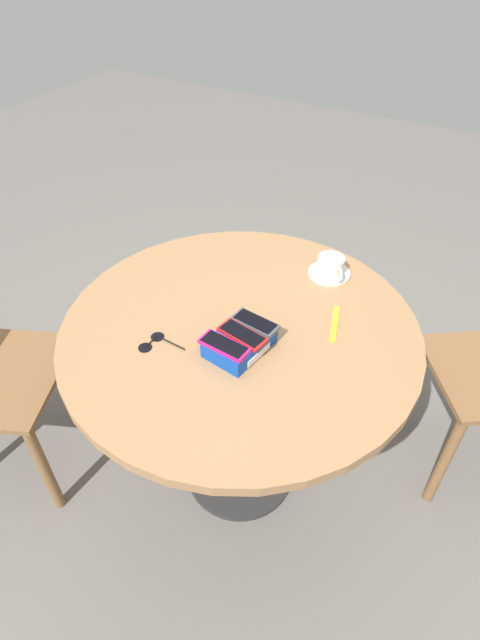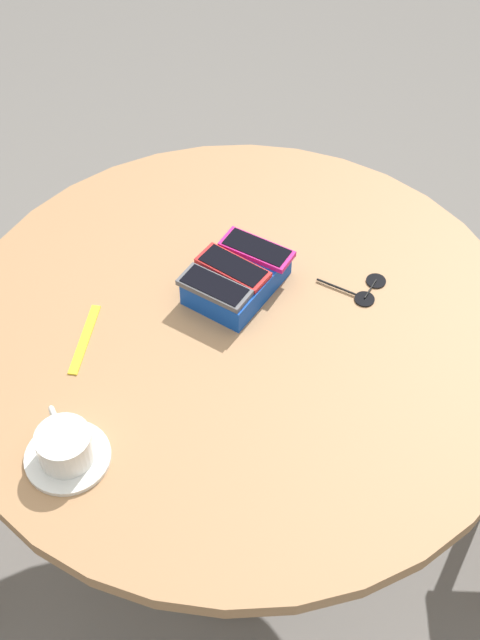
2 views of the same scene
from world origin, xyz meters
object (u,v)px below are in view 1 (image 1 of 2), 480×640
(saucer, at_px, (329,273))
(sunglasses, at_px, (154,342))
(coffee_cup, at_px, (331,265))
(phone_magenta, at_px, (224,346))
(lanyard_strap, at_px, (335,323))
(phone_box, at_px, (240,342))
(round_table, at_px, (240,353))
(phone_red, at_px, (242,334))
(phone_gray, at_px, (255,323))

(saucer, height_order, sunglasses, saucer)
(coffee_cup, height_order, sunglasses, coffee_cup)
(sunglasses, bearing_deg, coffee_cup, -29.65)
(phone_magenta, relative_size, coffee_cup, 1.34)
(saucer, bearing_deg, phone_magenta, 168.81)
(coffee_cup, bearing_deg, lanyard_strap, -154.97)
(lanyard_strap, bearing_deg, saucer, 25.32)
(phone_box, relative_size, phone_magenta, 1.39)
(phone_magenta, height_order, sunglasses, phone_magenta)
(round_table, distance_m, phone_magenta, 0.21)
(phone_red, distance_m, sunglasses, 0.24)
(round_table, height_order, sunglasses, sunglasses)
(phone_red, bearing_deg, phone_gray, -8.24)
(phone_red, xyz_separation_m, coffee_cup, (0.43, -0.08, -0.02))
(round_table, relative_size, phone_red, 7.26)
(phone_box, xyz_separation_m, sunglasses, (-0.09, 0.21, -0.02))
(phone_magenta, xyz_separation_m, sunglasses, (-0.04, 0.20, -0.05))
(phone_gray, distance_m, sunglasses, 0.28)
(phone_magenta, bearing_deg, round_table, 12.77)
(phone_magenta, distance_m, phone_red, 0.06)
(phone_red, bearing_deg, coffee_cup, -10.51)
(phone_box, distance_m, coffee_cup, 0.44)
(phone_gray, height_order, lanyard_strap, phone_gray)
(phone_red, height_order, sunglasses, phone_red)
(round_table, distance_m, coffee_cup, 0.40)
(phone_red, bearing_deg, phone_magenta, 161.62)
(phone_gray, relative_size, lanyard_strap, 0.86)
(saucer, relative_size, sunglasses, 1.15)
(phone_magenta, height_order, phone_gray, same)
(round_table, distance_m, phone_red, 0.19)
(sunglasses, bearing_deg, round_table, -43.82)
(lanyard_strap, bearing_deg, phone_red, 140.43)
(saucer, bearing_deg, lanyard_strap, -154.68)
(coffee_cup, bearing_deg, phone_red, 169.49)
(phone_red, bearing_deg, saucer, -10.18)
(saucer, bearing_deg, phone_gray, 169.52)
(phone_magenta, bearing_deg, saucer, -11.19)
(phone_gray, bearing_deg, phone_red, 171.76)
(saucer, bearing_deg, coffee_cup, -130.96)
(phone_box, bearing_deg, sunglasses, 113.66)
(coffee_cup, height_order, lanyard_strap, coffee_cup)
(round_table, bearing_deg, phone_gray, -111.08)
(coffee_cup, distance_m, sunglasses, 0.60)
(phone_box, distance_m, lanyard_strap, 0.29)
(phone_box, distance_m, sunglasses, 0.23)
(phone_box, relative_size, sunglasses, 1.64)
(phone_box, bearing_deg, phone_red, -71.76)
(phone_red, distance_m, lanyard_strap, 0.28)
(phone_gray, relative_size, sunglasses, 1.15)
(phone_red, height_order, saucer, phone_red)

